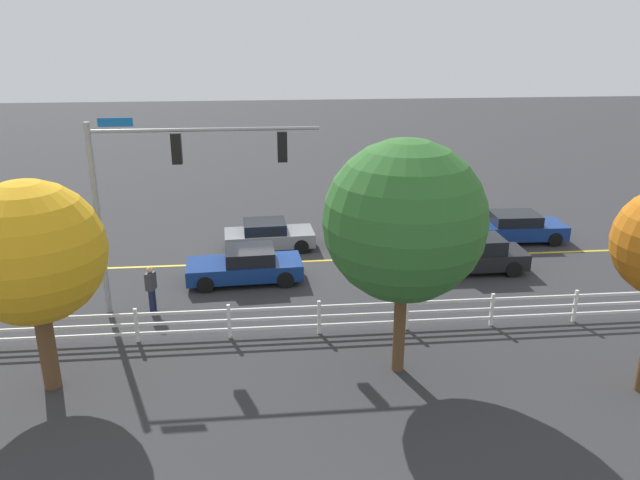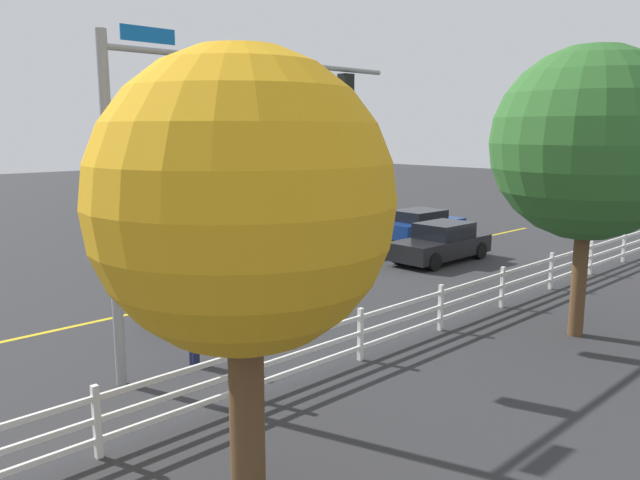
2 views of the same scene
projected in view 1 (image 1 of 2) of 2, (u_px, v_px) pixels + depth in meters
ground_plane at (268, 262)px, 26.04m from camera, size 120.00×120.00×0.00m
lane_center_stripe at (361, 259)px, 26.41m from camera, size 28.00×0.16×0.01m
signal_assembly at (164, 178)px, 20.24m from camera, size 7.50×0.38×6.73m
car_0 at (385, 231)px, 28.02m from camera, size 4.75×1.90×1.30m
car_1 at (517, 227)px, 28.47m from camera, size 4.23×2.03×1.34m
car_2 at (473, 255)px, 24.96m from camera, size 4.34×1.81×1.45m
car_3 at (246, 266)px, 23.96m from camera, size 4.53×2.16×1.34m
car_4 at (268, 235)px, 27.43m from camera, size 4.03×2.06×1.30m
pedestrian at (151, 287)px, 21.28m from camera, size 0.36×0.45×1.69m
white_rail_fence at (363, 315)px, 20.00m from camera, size 26.10×0.10×1.15m
tree_1 at (32, 253)px, 15.80m from camera, size 3.79×3.79×5.88m
tree_2 at (404, 221)px, 16.46m from camera, size 4.44×4.44×6.78m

